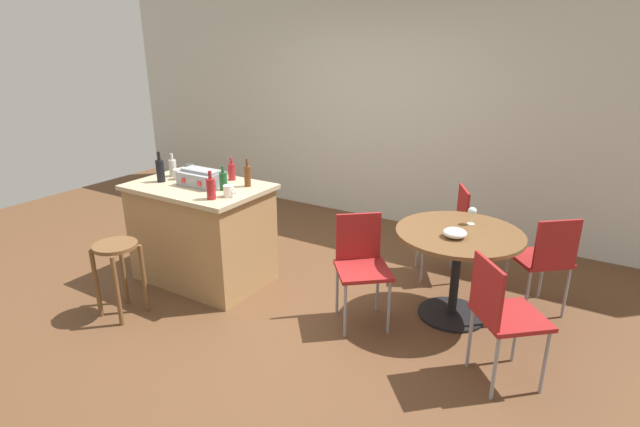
{
  "coord_description": "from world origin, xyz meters",
  "views": [
    {
      "loc": [
        2.52,
        -3.13,
        2.16
      ],
      "look_at": [
        0.49,
        0.18,
        0.78
      ],
      "focal_mm": 27.79,
      "sensor_mm": 36.0,
      "label": 1
    }
  ],
  "objects_px": {
    "wooden_stool": "(118,262)",
    "bottle_2": "(173,167)",
    "cup_2": "(229,191)",
    "bottle_3": "(232,171)",
    "cup_0": "(190,170)",
    "kitchen_island": "(202,232)",
    "dining_table": "(458,252)",
    "cup_1": "(178,174)",
    "toolbox": "(202,178)",
    "serving_bowl": "(455,233)",
    "folding_chair_near": "(361,261)",
    "bottle_0": "(211,188)",
    "folding_chair_far": "(502,311)",
    "wine_glass": "(472,212)",
    "bottle_5": "(223,181)",
    "bottle_4": "(247,176)",
    "folding_chair_right": "(448,225)",
    "folding_chair_left": "(545,257)",
    "bottle_1": "(160,170)"
  },
  "relations": [
    {
      "from": "kitchen_island",
      "to": "bottle_2",
      "type": "distance_m",
      "value": 0.69
    },
    {
      "from": "folding_chair_near",
      "to": "cup_2",
      "type": "distance_m",
      "value": 1.23
    },
    {
      "from": "bottle_3",
      "to": "cup_0",
      "type": "xyz_separation_m",
      "value": [
        -0.47,
        -0.07,
        -0.03
      ]
    },
    {
      "from": "kitchen_island",
      "to": "folding_chair_left",
      "type": "bearing_deg",
      "value": 19.05
    },
    {
      "from": "wooden_stool",
      "to": "cup_2",
      "type": "xyz_separation_m",
      "value": [
        0.59,
        0.71,
        0.51
      ]
    },
    {
      "from": "bottle_0",
      "to": "bottle_4",
      "type": "bearing_deg",
      "value": 87.66
    },
    {
      "from": "bottle_1",
      "to": "bottle_4",
      "type": "height_order",
      "value": "bottle_1"
    },
    {
      "from": "folding_chair_far",
      "to": "bottle_2",
      "type": "distance_m",
      "value": 3.15
    },
    {
      "from": "bottle_2",
      "to": "bottle_5",
      "type": "xyz_separation_m",
      "value": [
        0.71,
        -0.09,
        -0.0
      ]
    },
    {
      "from": "folding_chair_near",
      "to": "bottle_3",
      "type": "bearing_deg",
      "value": 173.46
    },
    {
      "from": "wooden_stool",
      "to": "bottle_1",
      "type": "distance_m",
      "value": 0.96
    },
    {
      "from": "toolbox",
      "to": "cup_2",
      "type": "bearing_deg",
      "value": -17.04
    },
    {
      "from": "bottle_5",
      "to": "serving_bowl",
      "type": "relative_size",
      "value": 1.17
    },
    {
      "from": "toolbox",
      "to": "serving_bowl",
      "type": "distance_m",
      "value": 2.22
    },
    {
      "from": "wooden_stool",
      "to": "bottle_2",
      "type": "height_order",
      "value": "bottle_2"
    },
    {
      "from": "folding_chair_right",
      "to": "bottle_4",
      "type": "distance_m",
      "value": 1.9
    },
    {
      "from": "wine_glass",
      "to": "folding_chair_near",
      "type": "bearing_deg",
      "value": -135.49
    },
    {
      "from": "bottle_2",
      "to": "cup_1",
      "type": "xyz_separation_m",
      "value": [
        0.12,
        -0.05,
        -0.04
      ]
    },
    {
      "from": "wine_glass",
      "to": "serving_bowl",
      "type": "relative_size",
      "value": 0.8
    },
    {
      "from": "dining_table",
      "to": "folding_chair_left",
      "type": "distance_m",
      "value": 0.72
    },
    {
      "from": "cup_1",
      "to": "wine_glass",
      "type": "distance_m",
      "value": 2.63
    },
    {
      "from": "folding_chair_near",
      "to": "cup_2",
      "type": "bearing_deg",
      "value": -167.8
    },
    {
      "from": "bottle_4",
      "to": "cup_2",
      "type": "bearing_deg",
      "value": -79.12
    },
    {
      "from": "folding_chair_left",
      "to": "serving_bowl",
      "type": "distance_m",
      "value": 0.84
    },
    {
      "from": "toolbox",
      "to": "serving_bowl",
      "type": "relative_size",
      "value": 2.13
    },
    {
      "from": "folding_chair_right",
      "to": "wine_glass",
      "type": "relative_size",
      "value": 6.08
    },
    {
      "from": "dining_table",
      "to": "cup_1",
      "type": "height_order",
      "value": "cup_1"
    },
    {
      "from": "folding_chair_right",
      "to": "bottle_4",
      "type": "bearing_deg",
      "value": -145.29
    },
    {
      "from": "wooden_stool",
      "to": "cup_1",
      "type": "height_order",
      "value": "cup_1"
    },
    {
      "from": "bottle_1",
      "to": "bottle_3",
      "type": "relative_size",
      "value": 1.34
    },
    {
      "from": "cup_1",
      "to": "serving_bowl",
      "type": "height_order",
      "value": "cup_1"
    },
    {
      "from": "wooden_stool",
      "to": "wine_glass",
      "type": "bearing_deg",
      "value": 34.14
    },
    {
      "from": "wooden_stool",
      "to": "bottle_0",
      "type": "height_order",
      "value": "bottle_0"
    },
    {
      "from": "bottle_1",
      "to": "dining_table",
      "type": "bearing_deg",
      "value": 14.24
    },
    {
      "from": "folding_chair_far",
      "to": "serving_bowl",
      "type": "xyz_separation_m",
      "value": [
        -0.49,
        0.53,
        0.25
      ]
    },
    {
      "from": "bottle_0",
      "to": "bottle_2",
      "type": "height_order",
      "value": "bottle_0"
    },
    {
      "from": "folding_chair_near",
      "to": "serving_bowl",
      "type": "bearing_deg",
      "value": 25.57
    },
    {
      "from": "wooden_stool",
      "to": "bottle_5",
      "type": "bearing_deg",
      "value": 63.54
    },
    {
      "from": "serving_bowl",
      "to": "wine_glass",
      "type": "bearing_deg",
      "value": 85.13
    },
    {
      "from": "folding_chair_near",
      "to": "bottle_4",
      "type": "xyz_separation_m",
      "value": [
        -1.17,
        0.08,
        0.51
      ]
    },
    {
      "from": "toolbox",
      "to": "folding_chair_far",
      "type": "bearing_deg",
      "value": -2.56
    },
    {
      "from": "kitchen_island",
      "to": "bottle_0",
      "type": "height_order",
      "value": "bottle_0"
    },
    {
      "from": "toolbox",
      "to": "bottle_3",
      "type": "distance_m",
      "value": 0.29
    },
    {
      "from": "folding_chair_far",
      "to": "dining_table",
      "type": "bearing_deg",
      "value": 126.39
    },
    {
      "from": "folding_chair_far",
      "to": "bottle_0",
      "type": "xyz_separation_m",
      "value": [
        -2.31,
        -0.14,
        0.49
      ]
    },
    {
      "from": "bottle_0",
      "to": "bottle_3",
      "type": "xyz_separation_m",
      "value": [
        -0.24,
        0.53,
        -0.01
      ]
    },
    {
      "from": "bottle_1",
      "to": "folding_chair_far",
      "type": "bearing_deg",
      "value": -0.13
    },
    {
      "from": "bottle_4",
      "to": "serving_bowl",
      "type": "height_order",
      "value": "bottle_4"
    },
    {
      "from": "bottle_5",
      "to": "cup_1",
      "type": "relative_size",
      "value": 1.73
    },
    {
      "from": "kitchen_island",
      "to": "bottle_4",
      "type": "relative_size",
      "value": 4.89
    }
  ]
}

